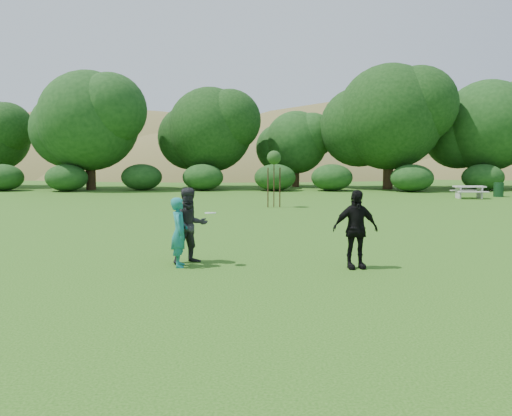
{
  "coord_description": "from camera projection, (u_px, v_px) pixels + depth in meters",
  "views": [
    {
      "loc": [
        0.18,
        -11.12,
        2.57
      ],
      "look_at": [
        0.0,
        3.0,
        1.1
      ],
      "focal_mm": 35.0,
      "sensor_mm": 36.0,
      "label": 1
    }
  ],
  "objects": [
    {
      "name": "frisbee",
      "position": [
        210.0,
        213.0,
        11.62
      ],
      "size": [
        0.27,
        0.27,
        0.04
      ],
      "color": "white",
      "rests_on": "ground"
    },
    {
      "name": "player_teal",
      "position": [
        179.0,
        232.0,
        11.58
      ],
      "size": [
        0.48,
        0.65,
        1.62
      ],
      "primitive_type": "imported",
      "rotation": [
        0.0,
        0.0,
        1.73
      ],
      "color": "#197271",
      "rests_on": "ground"
    },
    {
      "name": "player_black",
      "position": [
        355.0,
        229.0,
        11.41
      ],
      "size": [
        1.12,
        0.62,
        1.81
      ],
      "primitive_type": "imported",
      "rotation": [
        0.0,
        0.0,
        0.17
      ],
      "color": "black",
      "rests_on": "ground"
    },
    {
      "name": "hillside",
      "position": [
        258.0,
        246.0,
        80.65
      ],
      "size": [
        150.0,
        72.0,
        52.0
      ],
      "color": "olive",
      "rests_on": "ground"
    },
    {
      "name": "ground",
      "position": [
        254.0,
        270.0,
        11.33
      ],
      "size": [
        120.0,
        120.0,
        0.0
      ],
      "primitive_type": "plane",
      "color": "#19470C",
      "rests_on": "ground"
    },
    {
      "name": "tree_row",
      "position": [
        301.0,
        127.0,
        39.31
      ],
      "size": [
        53.92,
        10.38,
        9.62
      ],
      "color": "#3A2616",
      "rests_on": "ground"
    },
    {
      "name": "picnic_table",
      "position": [
        469.0,
        190.0,
        30.35
      ],
      "size": [
        1.8,
        1.48,
        0.76
      ],
      "color": "#B7B4A9",
      "rests_on": "ground"
    },
    {
      "name": "sapling",
      "position": [
        274.0,
        159.0,
        24.9
      ],
      "size": [
        0.7,
        0.7,
        2.85
      ],
      "color": "#402519",
      "rests_on": "ground"
    },
    {
      "name": "player_grey",
      "position": [
        190.0,
        226.0,
        11.96
      ],
      "size": [
        1.12,
        1.05,
        1.82
      ],
      "primitive_type": "imported",
      "rotation": [
        0.0,
        0.0,
        0.56
      ],
      "color": "#27272A",
      "rests_on": "ground"
    },
    {
      "name": "trash_can_near",
      "position": [
        499.0,
        190.0,
        31.6
      ],
      "size": [
        0.6,
        0.6,
        0.9
      ],
      "primitive_type": "cylinder",
      "color": "#14371C",
      "rests_on": "ground"
    }
  ]
}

